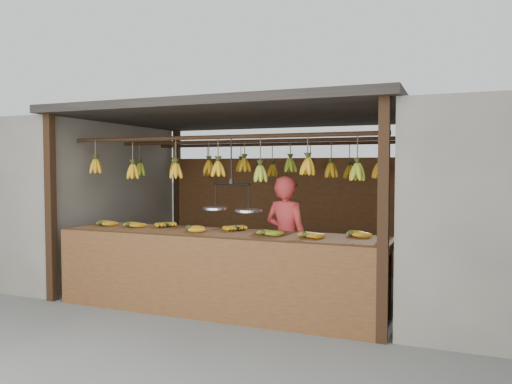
% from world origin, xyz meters
% --- Properties ---
extents(ground, '(80.00, 80.00, 0.00)m').
position_xyz_m(ground, '(0.00, 0.00, 0.00)').
color(ground, '#5B5B57').
extents(stall, '(4.30, 3.30, 2.40)m').
position_xyz_m(stall, '(0.00, 0.33, 1.97)').
color(stall, black).
rests_on(stall, ground).
extents(neighbor_left, '(3.00, 3.00, 2.30)m').
position_xyz_m(neighbor_left, '(-3.60, 0.00, 1.15)').
color(neighbor_left, slate).
rests_on(neighbor_left, ground).
extents(counter, '(3.85, 0.88, 0.96)m').
position_xyz_m(counter, '(0.12, -1.23, 0.72)').
color(counter, '#59351A').
rests_on(counter, ground).
extents(hanging_bananas, '(3.65, 2.23, 0.38)m').
position_xyz_m(hanging_bananas, '(0.00, 0.00, 1.63)').
color(hanging_bananas, '#C98E15').
rests_on(hanging_bananas, ground).
extents(balance_scale, '(0.78, 0.44, 0.85)m').
position_xyz_m(balance_scale, '(0.21, -1.00, 1.20)').
color(balance_scale, black).
rests_on(balance_scale, ground).
extents(vendor, '(0.64, 0.50, 1.55)m').
position_xyz_m(vendor, '(0.72, -0.51, 0.77)').
color(vendor, '#BF3333').
rests_on(vendor, ground).
extents(bag_bundles, '(0.08, 0.26, 1.23)m').
position_xyz_m(bag_bundles, '(1.94, 1.35, 1.02)').
color(bag_bundles, red).
rests_on(bag_bundles, ground).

